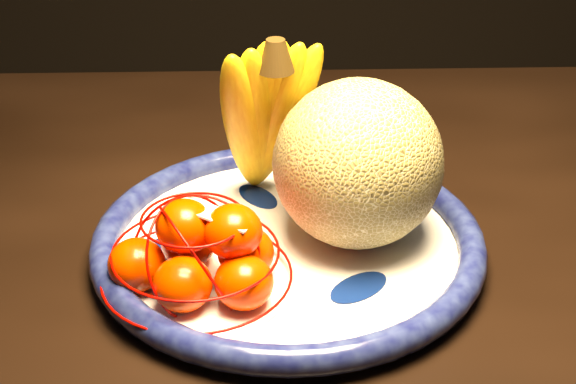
{
  "coord_description": "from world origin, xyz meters",
  "views": [
    {
      "loc": [
        0.09,
        -0.77,
        1.28
      ],
      "look_at": [
        0.09,
        -0.01,
        0.84
      ],
      "focal_mm": 55.0,
      "sensor_mm": 36.0,
      "label": 1
    }
  ],
  "objects_px": {
    "fruit_bowl": "(288,243)",
    "cantaloupe": "(358,164)",
    "mandarin_bag": "(201,255)",
    "banana_bunch": "(264,111)",
    "dining_table": "(106,298)"
  },
  "relations": [
    {
      "from": "dining_table",
      "to": "mandarin_bag",
      "type": "relative_size",
      "value": 6.57
    },
    {
      "from": "mandarin_bag",
      "to": "banana_bunch",
      "type": "bearing_deg",
      "value": 70.54
    },
    {
      "from": "dining_table",
      "to": "banana_bunch",
      "type": "bearing_deg",
      "value": 13.59
    },
    {
      "from": "mandarin_bag",
      "to": "dining_table",
      "type": "bearing_deg",
      "value": 137.22
    },
    {
      "from": "fruit_bowl",
      "to": "cantaloupe",
      "type": "relative_size",
      "value": 2.36
    },
    {
      "from": "banana_bunch",
      "to": "dining_table",
      "type": "bearing_deg",
      "value": 175.78
    },
    {
      "from": "dining_table",
      "to": "mandarin_bag",
      "type": "height_order",
      "value": "mandarin_bag"
    },
    {
      "from": "banana_bunch",
      "to": "cantaloupe",
      "type": "bearing_deg",
      "value": -57.31
    },
    {
      "from": "fruit_bowl",
      "to": "mandarin_bag",
      "type": "xyz_separation_m",
      "value": [
        -0.08,
        -0.07,
        0.03
      ]
    },
    {
      "from": "fruit_bowl",
      "to": "cantaloupe",
      "type": "distance_m",
      "value": 0.11
    },
    {
      "from": "fruit_bowl",
      "to": "cantaloupe",
      "type": "xyz_separation_m",
      "value": [
        0.07,
        0.01,
        0.08
      ]
    },
    {
      "from": "dining_table",
      "to": "mandarin_bag",
      "type": "bearing_deg",
      "value": -44.32
    },
    {
      "from": "cantaloupe",
      "to": "dining_table",
      "type": "bearing_deg",
      "value": 174.69
    },
    {
      "from": "cantaloupe",
      "to": "mandarin_bag",
      "type": "bearing_deg",
      "value": -150.02
    },
    {
      "from": "fruit_bowl",
      "to": "cantaloupe",
      "type": "bearing_deg",
      "value": 11.12
    }
  ]
}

